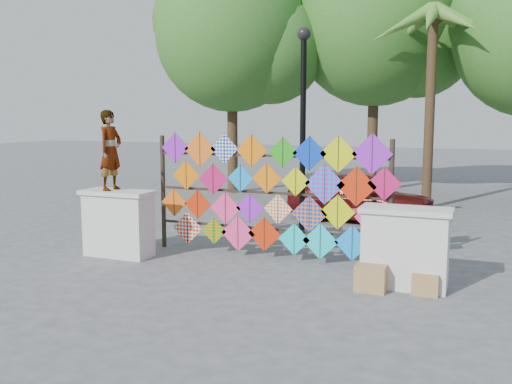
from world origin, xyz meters
TOP-DOWN VIEW (x-y plane):
  - ground at (0.00, 0.00)m, footprint 80.00×80.00m
  - parapet_left at (-2.70, -0.20)m, footprint 1.40×0.65m
  - parapet_right at (2.70, -0.20)m, footprint 1.40×0.65m
  - kite_rack at (0.12, 0.73)m, footprint 4.86×0.24m
  - tree_west at (-4.40, 9.03)m, footprint 5.85×5.20m
  - tree_mid at (0.11, 11.03)m, footprint 6.30×5.60m
  - palm_tree at (2.20, 8.00)m, footprint 3.62×3.62m
  - vendor_woman at (-2.83, -0.20)m, footprint 0.39×0.57m
  - sedan at (0.85, 5.19)m, footprint 3.87×1.85m
  - lamppost at (0.30, 2.00)m, footprint 0.28×0.28m
  - cardboard_box_near at (2.25, -0.55)m, footprint 0.47×0.42m
  - cardboard_box_far at (3.06, -0.41)m, footprint 0.39×0.36m

SIDE VIEW (x-z plane):
  - ground at x=0.00m, z-range 0.00..0.00m
  - cardboard_box_far at x=3.06m, z-range 0.00..0.33m
  - cardboard_box_near at x=2.25m, z-range 0.00..0.42m
  - sedan at x=0.85m, z-range 0.00..1.28m
  - parapet_left at x=-2.70m, z-range 0.01..1.29m
  - parapet_right at x=2.70m, z-range 0.01..1.29m
  - kite_rack at x=0.12m, z-range 0.02..2.43m
  - vendor_woman at x=-2.83m, z-range 1.28..2.80m
  - lamppost at x=0.30m, z-range 0.46..4.92m
  - palm_tree at x=2.20m, z-range 2.04..7.87m
  - tree_west at x=-4.40m, z-range 1.38..9.39m
  - tree_mid at x=0.11m, z-range 1.47..10.08m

